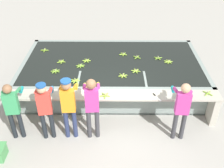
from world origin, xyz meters
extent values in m
plane|color=#A3A099|center=(0.00, 0.00, 0.00)|extent=(80.00, 80.00, 0.00)
cube|color=gray|center=(0.00, 1.97, 0.03)|extent=(5.52, 3.05, 0.06)
cube|color=gray|center=(0.00, 0.51, 0.44)|extent=(5.52, 0.12, 0.87)
cube|color=gray|center=(0.00, 3.44, 0.44)|extent=(5.52, 0.12, 0.87)
cube|color=gray|center=(-2.70, 1.97, 0.44)|extent=(0.12, 3.05, 0.87)
cube|color=gray|center=(2.70, 1.97, 0.44)|extent=(0.12, 3.05, 0.87)
cube|color=black|center=(0.00, 1.97, 0.46)|extent=(5.28, 2.81, 0.81)
cube|color=gray|center=(-0.92, 0.97, 0.44)|extent=(0.06, 0.80, 0.87)
cube|color=gray|center=(0.92, 0.97, 0.44)|extent=(0.06, 0.80, 0.87)
cube|color=#B7B2A3|center=(0.00, 0.23, 0.85)|extent=(5.52, 0.45, 0.05)
cube|color=#B7B2A3|center=(-2.66, 0.23, 0.41)|extent=(0.16, 0.41, 0.82)
cube|color=#B7B2A3|center=(2.66, 0.23, 0.41)|extent=(0.16, 0.41, 0.82)
cylinder|color=#1E2328|center=(-2.41, -0.41, 0.39)|extent=(0.11, 0.11, 0.78)
cylinder|color=#1E2328|center=(-2.22, -0.38, 0.39)|extent=(0.11, 0.11, 0.78)
cube|color=#38995B|center=(-2.32, -0.39, 1.06)|extent=(0.34, 0.21, 0.55)
sphere|color=#896042|center=(-2.32, -0.39, 1.47)|extent=(0.21, 0.21, 0.21)
cylinder|color=#38995B|center=(-2.51, -0.17, 1.25)|extent=(0.12, 0.32, 0.18)
cylinder|color=teal|center=(-2.54, 0.08, 1.08)|extent=(0.11, 0.21, 0.08)
cylinder|color=#38995B|center=(-2.19, -0.12, 1.25)|extent=(0.12, 0.32, 0.18)
cylinder|color=teal|center=(-2.22, 0.12, 1.08)|extent=(0.11, 0.21, 0.08)
cylinder|color=#1E2328|center=(-1.65, -0.41, 0.39)|extent=(0.11, 0.11, 0.78)
cylinder|color=#1E2328|center=(-1.45, -0.38, 0.39)|extent=(0.11, 0.11, 0.78)
cube|color=#DB3D33|center=(-1.55, -0.40, 1.06)|extent=(0.34, 0.22, 0.56)
sphere|color=tan|center=(-1.55, -0.40, 1.48)|extent=(0.21, 0.21, 0.21)
cylinder|color=#1E5199|center=(-1.55, -0.40, 1.57)|extent=(0.22, 0.22, 0.04)
cylinder|color=#DB3D33|center=(-1.75, -0.18, 1.25)|extent=(0.13, 0.32, 0.18)
cylinder|color=teal|center=(-1.79, 0.07, 1.09)|extent=(0.11, 0.21, 0.08)
cylinder|color=#DB3D33|center=(-1.43, -0.13, 1.25)|extent=(0.13, 0.32, 0.18)
cylinder|color=teal|center=(-1.47, 0.12, 1.09)|extent=(0.11, 0.21, 0.08)
cylinder|color=navy|center=(-1.10, -0.37, 0.41)|extent=(0.11, 0.11, 0.83)
cylinder|color=navy|center=(-0.90, -0.36, 0.41)|extent=(0.11, 0.11, 0.83)
cube|color=orange|center=(-1.00, -0.37, 1.12)|extent=(0.33, 0.19, 0.59)
sphere|color=#9E704C|center=(-1.00, -0.37, 1.56)|extent=(0.22, 0.22, 0.22)
cylinder|color=#1E5199|center=(-1.00, -0.37, 1.66)|extent=(0.24, 0.24, 0.04)
cylinder|color=orange|center=(-1.17, -0.12, 1.33)|extent=(0.09, 0.31, 0.18)
cylinder|color=gold|center=(-1.19, 0.13, 1.17)|extent=(0.09, 0.20, 0.08)
cylinder|color=orange|center=(-0.85, -0.11, 1.33)|extent=(0.09, 0.31, 0.18)
cylinder|color=gold|center=(-0.87, 0.14, 1.17)|extent=(0.09, 0.20, 0.08)
cylinder|color=#38383D|center=(-0.55, -0.38, 0.42)|extent=(0.11, 0.11, 0.84)
cylinder|color=#38383D|center=(-0.35, -0.36, 0.42)|extent=(0.11, 0.11, 0.84)
cube|color=#BC388E|center=(-0.45, -0.37, 1.14)|extent=(0.33, 0.20, 0.60)
sphere|color=#896042|center=(-0.45, -0.37, 1.59)|extent=(0.23, 0.23, 0.23)
cylinder|color=#BC388E|center=(-0.63, -0.13, 1.36)|extent=(0.11, 0.31, 0.18)
cylinder|color=gold|center=(-0.65, 0.12, 1.19)|extent=(0.10, 0.21, 0.08)
cylinder|color=#BC388E|center=(-0.31, -0.11, 1.36)|extent=(0.11, 0.31, 0.18)
cylinder|color=gold|center=(-0.33, 0.14, 1.19)|extent=(0.10, 0.21, 0.08)
cylinder|color=#38383D|center=(1.53, -0.40, 0.40)|extent=(0.11, 0.11, 0.80)
cylinder|color=#38383D|center=(1.73, -0.41, 0.40)|extent=(0.11, 0.11, 0.80)
cube|color=#BC388E|center=(1.63, -0.40, 1.09)|extent=(0.33, 0.18, 0.57)
sphere|color=tan|center=(1.63, -0.40, 1.51)|extent=(0.22, 0.22, 0.22)
cylinder|color=#BC388E|center=(1.48, -0.15, 1.29)|extent=(0.09, 0.31, 0.18)
cylinder|color=teal|center=(1.49, 0.10, 1.12)|extent=(0.09, 0.20, 0.08)
cylinder|color=#BC388E|center=(1.80, -0.16, 1.29)|extent=(0.09, 0.31, 0.18)
cylinder|color=teal|center=(1.81, 0.09, 1.12)|extent=(0.09, 0.20, 0.08)
ellipsoid|color=#8CB738|center=(-1.60, 1.93, 0.89)|extent=(0.14, 0.15, 0.04)
ellipsoid|color=#8CB738|center=(-1.61, 1.87, 0.89)|extent=(0.17, 0.11, 0.04)
ellipsoid|color=#8CB738|center=(-1.56, 1.84, 0.89)|extent=(0.06, 0.17, 0.04)
ellipsoid|color=#8CB738|center=(-1.51, 1.88, 0.89)|extent=(0.17, 0.06, 0.04)
ellipsoid|color=#8CB738|center=(-1.54, 1.94, 0.89)|extent=(0.11, 0.17, 0.04)
cylinder|color=tan|center=(-1.56, 1.89, 0.92)|extent=(0.03, 0.03, 0.04)
ellipsoid|color=#75A333|center=(-1.59, 1.36, 0.89)|extent=(0.16, 0.12, 0.04)
ellipsoid|color=#75A333|center=(-1.63, 1.38, 0.89)|extent=(0.06, 0.17, 0.04)
ellipsoid|color=#75A333|center=(-1.68, 1.37, 0.89)|extent=(0.14, 0.15, 0.04)
ellipsoid|color=#75A333|center=(-1.69, 1.32, 0.89)|extent=(0.17, 0.05, 0.04)
ellipsoid|color=#75A333|center=(-1.67, 1.28, 0.89)|extent=(0.12, 0.16, 0.04)
ellipsoid|color=#75A333|center=(-1.62, 1.28, 0.89)|extent=(0.09, 0.17, 0.04)
ellipsoid|color=#75A333|center=(-1.59, 1.31, 0.89)|extent=(0.17, 0.09, 0.04)
cylinder|color=tan|center=(-1.64, 1.33, 0.92)|extent=(0.03, 0.03, 0.04)
ellipsoid|color=#75A333|center=(1.46, 2.10, 0.89)|extent=(0.11, 0.17, 0.04)
ellipsoid|color=#75A333|center=(1.49, 2.15, 0.89)|extent=(0.17, 0.06, 0.04)
ellipsoid|color=#75A333|center=(1.45, 2.20, 0.89)|extent=(0.06, 0.17, 0.04)
ellipsoid|color=#75A333|center=(1.39, 2.17, 0.89)|extent=(0.17, 0.11, 0.04)
ellipsoid|color=#75A333|center=(1.40, 2.11, 0.89)|extent=(0.15, 0.14, 0.04)
cylinder|color=tan|center=(1.44, 2.14, 0.92)|extent=(0.03, 0.03, 0.04)
ellipsoid|color=#75A333|center=(-0.90, 1.61, 0.89)|extent=(0.16, 0.12, 0.04)
ellipsoid|color=#75A333|center=(-0.90, 1.66, 0.89)|extent=(0.17, 0.09, 0.04)
ellipsoid|color=#75A333|center=(-0.93, 1.69, 0.89)|extent=(0.09, 0.17, 0.04)
ellipsoid|color=#75A333|center=(-0.98, 1.68, 0.89)|extent=(0.12, 0.16, 0.04)
ellipsoid|color=#75A333|center=(-1.00, 1.64, 0.89)|extent=(0.17, 0.05, 0.04)
ellipsoid|color=#75A333|center=(-0.99, 1.60, 0.89)|extent=(0.14, 0.15, 0.04)
ellipsoid|color=#75A333|center=(-0.94, 1.58, 0.89)|extent=(0.06, 0.17, 0.04)
cylinder|color=tan|center=(-0.95, 1.64, 0.92)|extent=(0.03, 0.03, 0.04)
ellipsoid|color=#8CB738|center=(0.34, 2.34, 0.89)|extent=(0.05, 0.17, 0.04)
ellipsoid|color=#8CB738|center=(0.40, 2.37, 0.89)|extent=(0.17, 0.10, 0.04)
ellipsoid|color=#8CB738|center=(0.38, 2.43, 0.89)|extent=(0.14, 0.15, 0.04)
ellipsoid|color=#8CB738|center=(0.32, 2.44, 0.89)|extent=(0.12, 0.16, 0.04)
ellipsoid|color=#8CB738|center=(0.29, 2.38, 0.89)|extent=(0.17, 0.08, 0.04)
cylinder|color=tan|center=(0.35, 2.39, 0.92)|extent=(0.03, 0.03, 0.04)
ellipsoid|color=#7FAD33|center=(-2.24, 2.61, 0.89)|extent=(0.04, 0.17, 0.04)
ellipsoid|color=#7FAD33|center=(-2.19, 2.66, 0.89)|extent=(0.17, 0.04, 0.04)
ellipsoid|color=#7FAD33|center=(-2.24, 2.72, 0.89)|extent=(0.04, 0.17, 0.04)
ellipsoid|color=#7FAD33|center=(-2.30, 2.66, 0.89)|extent=(0.17, 0.04, 0.04)
cylinder|color=tan|center=(-2.24, 2.66, 0.92)|extent=(0.03, 0.03, 0.04)
ellipsoid|color=#93BC3D|center=(0.63, 1.37, 0.89)|extent=(0.17, 0.07, 0.04)
ellipsoid|color=#93BC3D|center=(0.65, 1.32, 0.89)|extent=(0.14, 0.15, 0.04)
ellipsoid|color=#93BC3D|center=(0.70, 1.30, 0.89)|extent=(0.09, 0.17, 0.04)
ellipsoid|color=#93BC3D|center=(0.74, 1.34, 0.89)|extent=(0.17, 0.07, 0.04)
ellipsoid|color=#93BC3D|center=(0.72, 1.40, 0.89)|extent=(0.14, 0.15, 0.04)
ellipsoid|color=#93BC3D|center=(0.66, 1.41, 0.89)|extent=(0.09, 0.17, 0.04)
cylinder|color=tan|center=(0.68, 1.36, 0.92)|extent=(0.03, 0.03, 0.04)
ellipsoid|color=#8CB738|center=(-0.76, 2.00, 0.89)|extent=(0.12, 0.16, 0.04)
ellipsoid|color=#8CB738|center=(-0.82, 2.00, 0.89)|extent=(0.11, 0.17, 0.04)
ellipsoid|color=#8CB738|center=(-0.85, 1.96, 0.89)|extent=(0.17, 0.04, 0.04)
ellipsoid|color=#8CB738|center=(-0.82, 1.91, 0.89)|extent=(0.12, 0.16, 0.04)
ellipsoid|color=#8CB738|center=(-0.76, 1.91, 0.89)|extent=(0.11, 0.17, 0.04)
ellipsoid|color=#8CB738|center=(-0.74, 1.95, 0.89)|extent=(0.17, 0.04, 0.04)
cylinder|color=tan|center=(-0.79, 1.96, 0.92)|extent=(0.03, 0.03, 0.04)
ellipsoid|color=#93BC3D|center=(1.75, 1.87, 0.89)|extent=(0.13, 0.16, 0.04)
ellipsoid|color=#93BC3D|center=(1.77, 1.91, 0.89)|extent=(0.17, 0.04, 0.04)
ellipsoid|color=#93BC3D|center=(1.75, 1.96, 0.89)|extent=(0.13, 0.16, 0.04)
ellipsoid|color=#93BC3D|center=(1.71, 1.97, 0.89)|extent=(0.07, 0.17, 0.04)
ellipsoid|color=#93BC3D|center=(1.67, 1.94, 0.89)|extent=(0.17, 0.11, 0.04)
ellipsoid|color=#93BC3D|center=(1.67, 1.89, 0.89)|extent=(0.17, 0.11, 0.04)
ellipsoid|color=#93BC3D|center=(1.71, 1.86, 0.89)|extent=(0.07, 0.17, 0.04)
cylinder|color=tan|center=(1.72, 1.91, 0.92)|extent=(0.03, 0.03, 0.04)
ellipsoid|color=#93BC3D|center=(0.25, 1.08, 0.89)|extent=(0.17, 0.08, 0.04)
ellipsoid|color=#93BC3D|center=(0.29, 1.04, 0.89)|extent=(0.08, 0.17, 0.04)
ellipsoid|color=#93BC3D|center=(0.34, 1.06, 0.89)|extent=(0.15, 0.15, 0.04)
ellipsoid|color=#93BC3D|center=(0.36, 1.11, 0.89)|extent=(0.17, 0.08, 0.04)
ellipsoid|color=#93BC3D|center=(0.32, 1.15, 0.89)|extent=(0.08, 0.17, 0.04)
ellipsoid|color=#93BC3D|center=(0.27, 1.14, 0.89)|extent=(0.15, 0.15, 0.04)
cylinder|color=tan|center=(0.31, 1.10, 0.92)|extent=(0.03, 0.03, 0.04)
ellipsoid|color=#75A333|center=(0.73, 2.22, 0.89)|extent=(0.16, 0.13, 0.04)
ellipsoid|color=#75A333|center=(0.74, 2.14, 0.89)|extent=(0.13, 0.16, 0.04)
ellipsoid|color=#75A333|center=(0.82, 2.16, 0.89)|extent=(0.16, 0.13, 0.04)
ellipsoid|color=#75A333|center=(0.81, 2.23, 0.89)|extent=(0.13, 0.16, 0.04)
cylinder|color=tan|center=(0.78, 2.19, 0.92)|extent=(0.03, 0.03, 0.04)
ellipsoid|color=#8CB738|center=(-1.05, 0.85, 0.89)|extent=(0.17, 0.11, 0.04)
ellipsoid|color=#8CB738|center=(-1.05, 0.81, 0.89)|extent=(0.17, 0.11, 0.04)
ellipsoid|color=#8CB738|center=(-1.02, 0.78, 0.89)|extent=(0.07, 0.17, 0.04)
ellipsoid|color=#8CB738|center=(-0.97, 0.79, 0.89)|extent=(0.13, 0.16, 0.04)
ellipsoid|color=#8CB738|center=(-0.95, 0.83, 0.89)|extent=(0.17, 0.04, 0.04)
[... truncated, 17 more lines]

